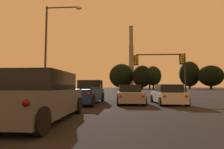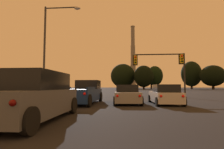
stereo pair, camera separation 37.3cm
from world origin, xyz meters
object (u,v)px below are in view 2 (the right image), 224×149
Objects in this scene: street_lamp at (50,42)px; traffic_light_overhead_right at (166,63)px; hatchback_right_lane_front at (165,95)px; suv_left_lane_second at (34,97)px; pickup_truck_left_lane_front at (84,93)px; sedan_center_lane_front at (127,95)px; smokestack at (133,64)px.

traffic_light_overhead_right is at bearing 18.46° from street_lamp.
street_lamp is at bearing 160.27° from hatchback_right_lane_front.
suv_left_lane_second is 6.99m from pickup_truck_left_lane_front.
street_lamp reaches higher than pickup_truck_left_lane_front.
smokestack is (5.77, 119.46, 18.25)m from sedan_center_lane_front.
street_lamp is (-10.44, 3.58, 5.11)m from hatchback_right_lane_front.
suv_left_lane_second is at bearing -90.91° from pickup_truck_left_lane_front.
pickup_truck_left_lane_front is 7.41m from street_lamp.
sedan_center_lane_front is 8.15m from suv_left_lane_second.
smokestack reaches higher than traffic_light_overhead_right.
hatchback_right_lane_front is 8.61m from traffic_light_overhead_right.
traffic_light_overhead_right is at bearing -90.55° from smokestack.
sedan_center_lane_front is at bearing -123.26° from traffic_light_overhead_right.
hatchback_right_lane_front is 0.67× the size of traffic_light_overhead_right.
traffic_light_overhead_right is 0.13× the size of smokestack.
sedan_center_lane_front is 0.86× the size of pickup_truck_left_lane_front.
smokestack is at bearing 86.81° from pickup_truck_left_lane_front.
pickup_truck_left_lane_front is 11.42m from traffic_light_overhead_right.
smokestack reaches higher than sedan_center_lane_front.
street_lamp is at bearing -96.58° from smokestack.
pickup_truck_left_lane_front is at bearing 177.18° from hatchback_right_lane_front.
hatchback_right_lane_front is 0.84× the size of suv_left_lane_second.
traffic_light_overhead_right is 13.14m from street_lamp.
sedan_center_lane_front is 0.10× the size of smokestack.
pickup_truck_left_lane_front is 0.11× the size of smokestack.
sedan_center_lane_front is at bearing -21.53° from street_lamp.
pickup_truck_left_lane_front is at bearing -94.34° from smokestack.
street_lamp is (-4.35, 3.36, 4.97)m from pickup_truck_left_lane_front.
suv_left_lane_second reaches higher than sedan_center_lane_front.
sedan_center_lane_front is at bearing 167.90° from hatchback_right_lane_front.
traffic_light_overhead_right is at bearing 60.00° from suv_left_lane_second.
sedan_center_lane_front is 0.50× the size of street_lamp.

